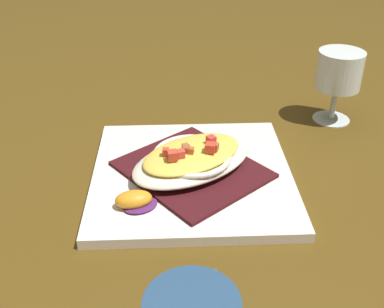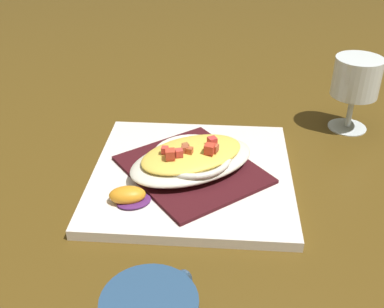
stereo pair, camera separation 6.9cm
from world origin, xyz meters
The scene contains 6 objects.
ground_plane centered at (0.00, 0.00, 0.00)m, with size 2.60×2.60×0.00m, color #553D14.
square_plate centered at (0.00, 0.00, 0.01)m, with size 0.30×0.30×0.02m, color white.
folded_napkin centered at (0.00, 0.00, 0.02)m, with size 0.17×0.20×0.01m, color #3E1116.
gratin_dish centered at (0.00, 0.00, 0.04)m, with size 0.22×0.17×0.05m.
orange_garnish centered at (-0.10, -0.06, 0.02)m, with size 0.06×0.04×0.02m.
stemmed_glass centered at (0.31, 0.11, 0.09)m, with size 0.08×0.08×0.13m.
Camera 1 is at (-0.17, -0.56, 0.41)m, focal length 43.71 mm.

